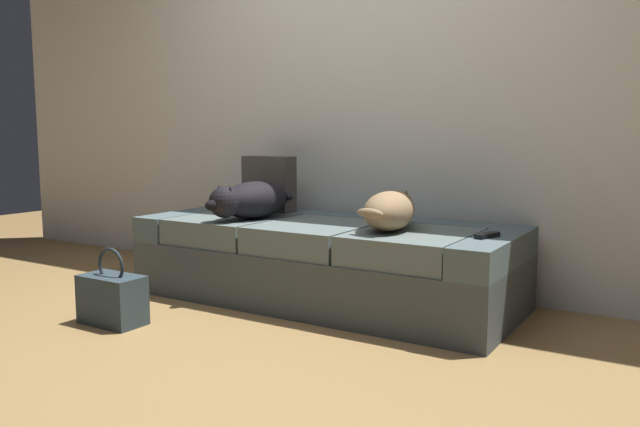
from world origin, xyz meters
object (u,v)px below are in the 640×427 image
(couch, at_px, (325,261))
(dog_dark, at_px, (250,200))
(dog_tan, at_px, (391,210))
(handbag, at_px, (112,299))
(tv_remote, at_px, (487,235))
(throw_pillow, at_px, (269,184))

(couch, height_order, dog_dark, dog_dark)
(dog_tan, height_order, handbag, dog_tan)
(couch, bearing_deg, tv_remote, -4.08)
(dog_tan, xyz_separation_m, throw_pillow, (-0.97, 0.30, 0.07))
(couch, distance_m, tv_remote, 0.95)
(dog_dark, relative_size, handbag, 1.64)
(throw_pillow, bearing_deg, dog_tan, -16.97)
(throw_pillow, relative_size, handbag, 0.90)
(throw_pillow, height_order, handbag, throw_pillow)
(tv_remote, bearing_deg, throw_pillow, -174.36)
(dog_dark, relative_size, dog_tan, 1.09)
(throw_pillow, bearing_deg, handbag, -95.61)
(couch, relative_size, throw_pillow, 6.15)
(dog_dark, distance_m, tv_remote, 1.34)
(dog_dark, relative_size, tv_remote, 4.13)
(dog_tan, relative_size, handbag, 1.50)
(dog_dark, height_order, dog_tan, dog_dark)
(couch, xyz_separation_m, throw_pillow, (-0.54, 0.23, 0.39))
(throw_pillow, xyz_separation_m, handbag, (-0.11, -1.14, -0.49))
(tv_remote, distance_m, throw_pillow, 1.50)
(tv_remote, distance_m, handbag, 1.82)
(dog_tan, distance_m, tv_remote, 0.50)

